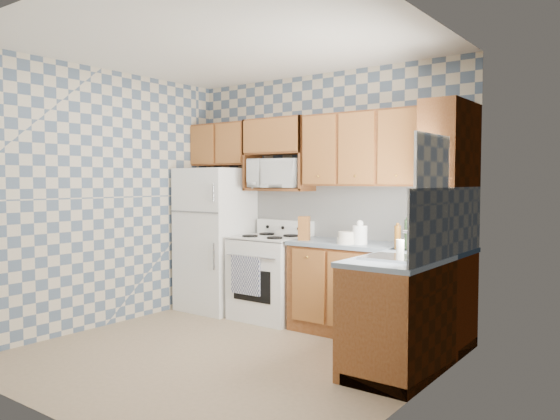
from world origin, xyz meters
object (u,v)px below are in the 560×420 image
object	(u,v)px
microwave	(277,174)
electric_kettle	(360,235)
refrigerator	(216,239)
stove_body	(271,278)

from	to	relation	value
microwave	electric_kettle	bearing A→B (deg)	-28.21
refrigerator	electric_kettle	world-z (taller)	refrigerator
stove_body	electric_kettle	xyz separation A→B (m)	(1.16, -0.10, 0.56)
stove_body	electric_kettle	bearing A→B (deg)	-4.84
stove_body	refrigerator	bearing A→B (deg)	-178.22
refrigerator	stove_body	distance (m)	0.89
refrigerator	microwave	xyz separation A→B (m)	(0.81, 0.15, 0.77)
refrigerator	stove_body	bearing A→B (deg)	1.78
stove_body	electric_kettle	size ratio (longest dim) A/B	4.96
microwave	electric_kettle	xyz separation A→B (m)	(1.16, -0.22, -0.60)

